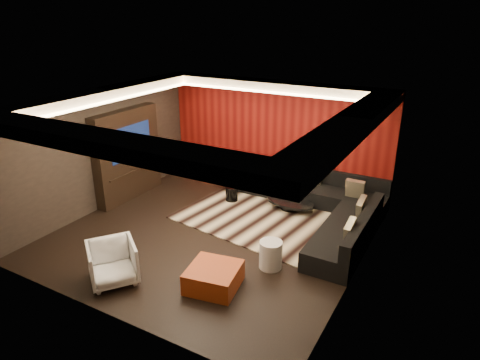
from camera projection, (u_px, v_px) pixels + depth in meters
The scene contains 26 objects.
floor at pixel (214, 233), 9.03m from camera, with size 6.00×6.00×0.02m, color black.
ceiling at pixel (210, 100), 7.99m from camera, with size 6.00×6.00×0.02m, color silver.
wall_back at pixel (276, 135), 10.95m from camera, with size 6.00×0.02×2.80m, color black.
wall_left at pixel (103, 148), 9.88m from camera, with size 0.02×6.00×2.80m, color black.
wall_right at pixel (364, 201), 7.15m from camera, with size 0.02×6.00×2.80m, color black.
red_feature_wall at pixel (275, 135), 10.92m from camera, with size 5.98×0.05×2.78m, color #6B0C0A.
soffit_back at pixel (272, 86), 10.22m from camera, with size 6.00×0.60×0.22m, color silver.
soffit_front at pixel (103, 143), 5.85m from camera, with size 6.00×0.60×0.22m, color silver.
soffit_left at pixel (106, 94), 9.26m from camera, with size 0.60×4.80×0.22m, color silver.
soffit_right at pixel (353, 124), 6.81m from camera, with size 0.60×4.80×0.22m, color silver.
cove_back at pixel (266, 92), 9.98m from camera, with size 4.80×0.08×0.04m, color #FFD899.
cove_front at pixel (122, 143), 6.16m from camera, with size 4.80×0.08×0.04m, color #FFD899.
cove_left at pixel (118, 99), 9.14m from camera, with size 0.08×4.80×0.04m, color #FFD899.
cove_right at pixel (332, 127), 7.00m from camera, with size 0.08×4.80×0.04m, color #FFD899.
tv_surround at pixel (127, 155), 10.40m from camera, with size 0.30×2.00×2.20m, color black.
tv_screen at pixel (131, 142), 10.20m from camera, with size 0.04×1.30×0.80m, color black.
tv_shelf at pixel (134, 171), 10.48m from camera, with size 0.04×1.60×0.04m, color black.
rug at pixel (276, 217), 9.69m from camera, with size 4.00×3.00×0.02m, color beige.
coffee_table at pixel (290, 204), 10.06m from camera, with size 1.21×1.21×0.20m, color black.
drum_stool at pixel (232, 194), 10.46m from camera, with size 0.30×0.30×0.36m, color black.
striped_pouf at pixel (232, 181), 11.23m from camera, with size 0.62×0.62×0.34m, color #BBAC91.
white_side_table at pixel (271, 255), 7.73m from camera, with size 0.42×0.42×0.52m, color silver.
orange_ottoman at pixel (214, 277), 7.21m from camera, with size 0.83×0.83×0.37m, color maroon.
armchair at pixel (113, 263), 7.30m from camera, with size 0.77×0.79×0.72m, color silver.
sectional_sofa at pixel (323, 206), 9.66m from camera, with size 3.65×3.50×0.75m.
throw_pillows at pixel (324, 191), 9.53m from camera, with size 3.32×2.74×0.50m.
Camera 1 is at (4.38, -6.69, 4.38)m, focal length 32.00 mm.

